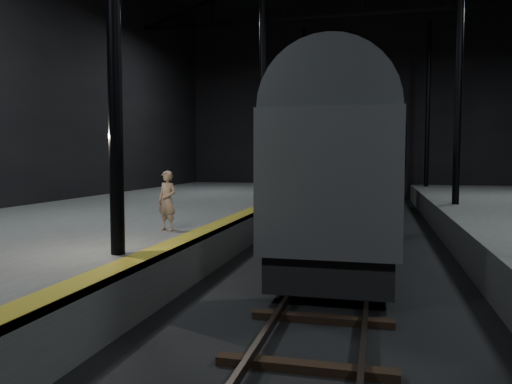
% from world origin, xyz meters
% --- Properties ---
extents(ground, '(44.00, 44.00, 0.00)m').
position_xyz_m(ground, '(0.00, 0.00, 0.00)').
color(ground, black).
rests_on(ground, ground).
extents(platform_left, '(9.00, 43.80, 1.00)m').
position_xyz_m(platform_left, '(-7.50, 0.00, 0.50)').
color(platform_left, '#50504E').
rests_on(platform_left, ground).
extents(tactile_strip, '(0.50, 43.80, 0.01)m').
position_xyz_m(tactile_strip, '(-3.25, 0.00, 1.00)').
color(tactile_strip, '#9A921C').
rests_on(tactile_strip, platform_left).
extents(track, '(2.40, 43.00, 0.24)m').
position_xyz_m(track, '(0.00, 0.00, 0.07)').
color(track, '#3F3328').
rests_on(track, ground).
extents(train, '(2.74, 18.27, 4.88)m').
position_xyz_m(train, '(-0.00, 5.64, 2.72)').
color(train, '#9EA0A6').
rests_on(train, ground).
extents(woman, '(0.62, 0.51, 1.47)m').
position_xyz_m(woman, '(-4.13, -1.00, 1.74)').
color(woman, tan).
rests_on(woman, platform_left).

